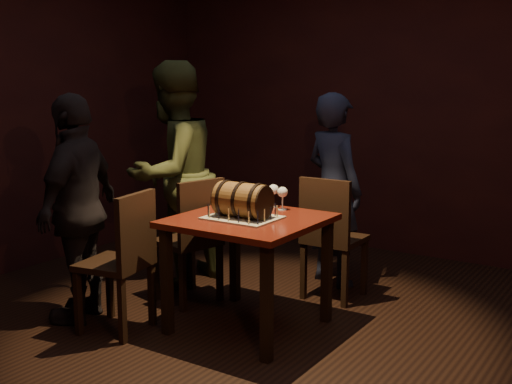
# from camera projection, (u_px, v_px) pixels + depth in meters

# --- Properties ---
(room_shell) EXTENTS (5.04, 5.04, 2.80)m
(room_shell) POSITION_uv_depth(u_px,v_px,m) (248.00, 119.00, 3.84)
(room_shell) COLOR black
(room_shell) RESTS_ON ground
(pub_table) EXTENTS (0.90, 0.90, 0.75)m
(pub_table) POSITION_uv_depth(u_px,v_px,m) (249.00, 234.00, 4.17)
(pub_table) COLOR #48120C
(pub_table) RESTS_ON ground
(cake_board) EXTENTS (0.45, 0.35, 0.01)m
(cake_board) POSITION_uv_depth(u_px,v_px,m) (243.00, 218.00, 4.12)
(cake_board) COLOR #9F9480
(cake_board) RESTS_ON pub_table
(barrel_cake) EXTENTS (0.40, 0.24, 0.24)m
(barrel_cake) POSITION_uv_depth(u_px,v_px,m) (242.00, 200.00, 4.10)
(barrel_cake) COLOR brown
(barrel_cake) RESTS_ON cake_board
(birthday_candles) EXTENTS (0.40, 0.30, 0.09)m
(birthday_candles) POSITION_uv_depth(u_px,v_px,m) (243.00, 211.00, 4.11)
(birthday_candles) COLOR #D8C381
(birthday_candles) RESTS_ON cake_board
(wine_glass_left) EXTENTS (0.07, 0.07, 0.16)m
(wine_glass_left) POSITION_uv_depth(u_px,v_px,m) (249.00, 190.00, 4.50)
(wine_glass_left) COLOR silver
(wine_glass_left) RESTS_ON pub_table
(wine_glass_mid) EXTENTS (0.07, 0.07, 0.16)m
(wine_glass_mid) POSITION_uv_depth(u_px,v_px,m) (274.00, 191.00, 4.47)
(wine_glass_mid) COLOR silver
(wine_glass_mid) RESTS_ON pub_table
(wine_glass_right) EXTENTS (0.07, 0.07, 0.16)m
(wine_glass_right) POSITION_uv_depth(u_px,v_px,m) (283.00, 193.00, 4.37)
(wine_glass_right) COLOR silver
(wine_glass_right) RESTS_ON pub_table
(pint_of_ale) EXTENTS (0.07, 0.07, 0.15)m
(pint_of_ale) POSITION_uv_depth(u_px,v_px,m) (250.00, 200.00, 4.35)
(pint_of_ale) COLOR silver
(pint_of_ale) RESTS_ON pub_table
(menu_card) EXTENTS (0.10, 0.05, 0.13)m
(menu_card) POSITION_uv_depth(u_px,v_px,m) (235.00, 196.00, 4.56)
(menu_card) COLOR white
(menu_card) RESTS_ON pub_table
(chair_back) EXTENTS (0.40, 0.40, 0.93)m
(chair_back) POSITION_uv_depth(u_px,v_px,m) (330.00, 232.00, 4.72)
(chair_back) COLOR black
(chair_back) RESTS_ON ground
(chair_left_rear) EXTENTS (0.48, 0.48, 0.93)m
(chair_left_rear) POSITION_uv_depth(u_px,v_px,m) (193.00, 234.00, 4.66)
(chair_left_rear) COLOR black
(chair_left_rear) RESTS_ON ground
(chair_left_front) EXTENTS (0.46, 0.46, 0.93)m
(chair_left_front) POSITION_uv_depth(u_px,v_px,m) (124.00, 255.00, 4.12)
(chair_left_front) COLOR black
(chair_left_front) RESTS_ON ground
(person_back) EXTENTS (0.65, 0.54, 1.53)m
(person_back) POSITION_uv_depth(u_px,v_px,m) (334.00, 190.00, 5.09)
(person_back) COLOR #191D32
(person_back) RESTS_ON ground
(person_left_rear) EXTENTS (0.71, 0.89, 1.77)m
(person_left_rear) POSITION_uv_depth(u_px,v_px,m) (172.00, 175.00, 5.05)
(person_left_rear) COLOR #353A1D
(person_left_rear) RESTS_ON ground
(person_left_front) EXTENTS (0.65, 0.98, 1.55)m
(person_left_front) POSITION_uv_depth(u_px,v_px,m) (79.00, 209.00, 4.32)
(person_left_front) COLOR black
(person_left_front) RESTS_ON ground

